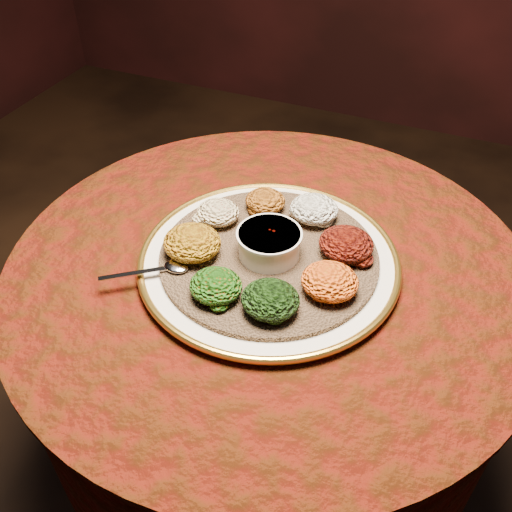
% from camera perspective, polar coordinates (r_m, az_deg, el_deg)
% --- Properties ---
extents(table, '(0.96, 0.96, 0.73)m').
position_cam_1_polar(table, '(1.17, 1.17, -7.12)').
color(table, black).
rests_on(table, ground).
extents(platter, '(0.51, 0.51, 0.02)m').
position_cam_1_polar(platter, '(1.02, 1.29, -0.46)').
color(platter, silver).
rests_on(platter, table).
extents(injera, '(0.41, 0.41, 0.01)m').
position_cam_1_polar(injera, '(1.02, 1.30, -0.00)').
color(injera, brown).
rests_on(injera, platter).
extents(stew_bowl, '(0.12, 0.12, 0.05)m').
position_cam_1_polar(stew_bowl, '(0.99, 1.32, 1.41)').
color(stew_bowl, silver).
rests_on(stew_bowl, injera).
extents(spoon, '(0.13, 0.10, 0.01)m').
position_cam_1_polar(spoon, '(0.99, -8.61, -1.13)').
color(spoon, silver).
rests_on(spoon, injera).
extents(portion_ayib, '(0.09, 0.09, 0.04)m').
position_cam_1_polar(portion_ayib, '(1.08, 5.83, 4.69)').
color(portion_ayib, white).
rests_on(portion_ayib, injera).
extents(portion_kitfo, '(0.10, 0.09, 0.05)m').
position_cam_1_polar(portion_kitfo, '(1.01, 9.00, 1.20)').
color(portion_kitfo, black).
rests_on(portion_kitfo, injera).
extents(portion_tikil, '(0.10, 0.09, 0.05)m').
position_cam_1_polar(portion_tikil, '(0.94, 7.39, -2.52)').
color(portion_tikil, '#C77F10').
rests_on(portion_tikil, injera).
extents(portion_gomen, '(0.09, 0.09, 0.05)m').
position_cam_1_polar(portion_gomen, '(0.90, 1.45, -4.38)').
color(portion_gomen, black).
rests_on(portion_gomen, injera).
extents(portion_mixveg, '(0.09, 0.08, 0.04)m').
position_cam_1_polar(portion_mixveg, '(0.93, -4.04, -2.99)').
color(portion_mixveg, '#943909').
rests_on(portion_mixveg, injera).
extents(portion_kik, '(0.10, 0.10, 0.05)m').
position_cam_1_polar(portion_kik, '(1.00, -6.41, 1.33)').
color(portion_kik, '#AB780F').
rests_on(portion_kik, injera).
extents(portion_timatim, '(0.08, 0.08, 0.04)m').
position_cam_1_polar(portion_timatim, '(1.08, -3.81, 4.37)').
color(portion_timatim, maroon).
rests_on(portion_timatim, injera).
extents(portion_shiro, '(0.08, 0.07, 0.04)m').
position_cam_1_polar(portion_shiro, '(1.11, 0.94, 5.55)').
color(portion_shiro, '#9D5213').
rests_on(portion_shiro, injera).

